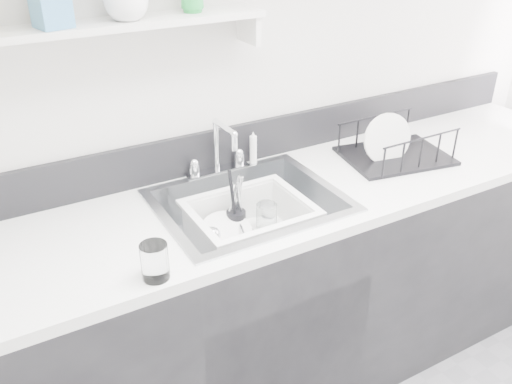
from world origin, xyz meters
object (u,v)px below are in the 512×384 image
dish_rack (397,141)px  counter_run (250,303)px  sink (249,223)px  wash_tub (250,226)px

dish_rack → counter_run: bearing=-168.0°
counter_run → dish_rack: bearing=1.9°
sink → dish_rack: bearing=1.9°
counter_run → dish_rack: 0.88m
counter_run → sink: (0.00, 0.00, 0.37)m
sink → wash_tub: size_ratio=1.54×
wash_tub → dish_rack: 0.73m
sink → wash_tub: 0.03m
counter_run → wash_tub: bearing=-113.0°
sink → dish_rack: size_ratio=1.54×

